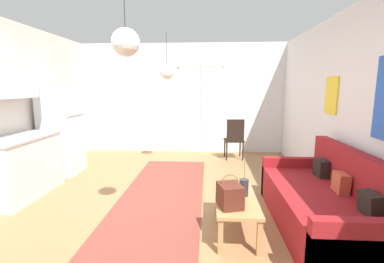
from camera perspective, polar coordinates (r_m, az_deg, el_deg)
The scene contains 13 objects.
ground_plane at distance 3.60m, azimuth -7.58°, elevation -18.20°, with size 5.52×7.59×0.10m, color #996D44.
wall_back at distance 6.70m, azimuth -1.86°, elevation 6.90°, with size 5.12×0.13×2.65m.
wall_right at distance 3.65m, azimuth 34.32°, elevation 3.25°, with size 0.12×7.19×2.65m.
area_rug at distance 4.25m, azimuth -6.15°, elevation -12.90°, with size 1.21×3.52×0.01m, color brown.
couch at distance 3.52m, azimuth 26.57°, elevation -13.75°, with size 0.90×1.97×0.91m.
coffee_table at distance 3.15m, azimuth 9.26°, elevation -14.53°, with size 0.45×0.98×0.40m.
bamboo_vase at distance 3.16m, azimuth 10.93°, elevation -11.56°, with size 0.10×0.10×0.41m.
handbag at distance 2.86m, azimuth 8.02°, elevation -13.20°, with size 0.28×0.32×0.35m.
refrigerator at distance 5.57m, azimuth -25.88°, elevation 0.25°, with size 0.61×0.64×1.63m.
kitchen_counter at distance 4.69m, azimuth -33.17°, elevation -2.46°, with size 0.62×1.27×2.05m.
accent_chair at distance 6.07m, azimuth 8.98°, elevation -1.26°, with size 0.45×0.43×0.92m.
pendant_lamp_near at distance 2.84m, azimuth -13.88°, elevation 17.85°, with size 0.28×0.28×0.74m.
pendant_lamp_far at distance 5.35m, azimuth -5.38°, elevation 12.46°, with size 0.29×0.29×0.89m.
Camera 1 is at (0.65, -3.13, 1.62)m, focal length 25.17 mm.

